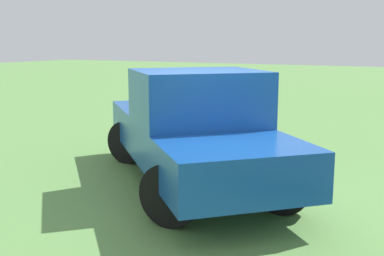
# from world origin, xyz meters

# --- Properties ---
(ground_plane) EXTENTS (80.00, 80.00, 0.00)m
(ground_plane) POSITION_xyz_m (0.00, 0.00, 0.00)
(ground_plane) COLOR #5B8C47
(pickup_truck) EXTENTS (4.88, 4.84, 1.82)m
(pickup_truck) POSITION_xyz_m (-0.42, 0.37, 0.94)
(pickup_truck) COLOR black
(pickup_truck) RESTS_ON ground_plane
(traffic_cone) EXTENTS (0.32, 0.32, 0.55)m
(traffic_cone) POSITION_xyz_m (-4.24, 4.00, 0.28)
(traffic_cone) COLOR orange
(traffic_cone) RESTS_ON ground_plane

